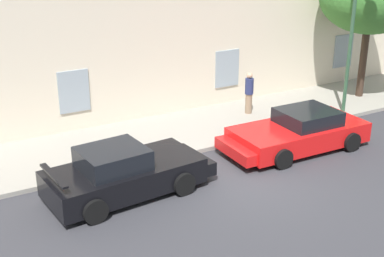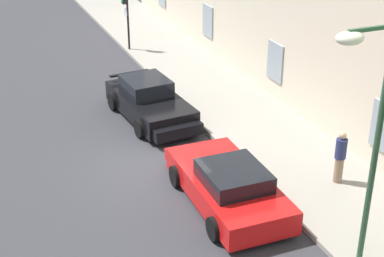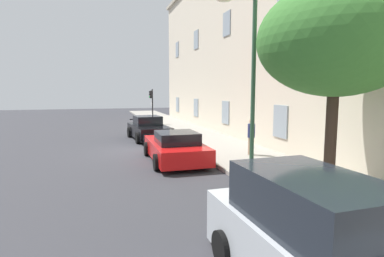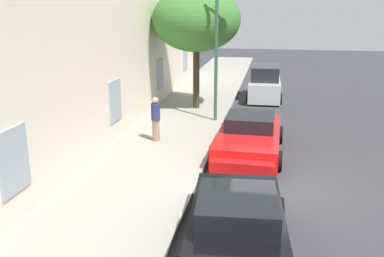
% 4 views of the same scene
% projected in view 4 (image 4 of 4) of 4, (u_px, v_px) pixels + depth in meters
% --- Properties ---
extents(ground_plane, '(80.00, 80.00, 0.00)m').
position_uv_depth(ground_plane, '(278.00, 189.00, 11.97)').
color(ground_plane, '#333338').
extents(sidewalk, '(60.00, 3.70, 0.14)m').
position_uv_depth(sidewalk, '(138.00, 176.00, 12.68)').
color(sidewalk, gray).
rests_on(sidewalk, ground).
extents(sportscar_red_lead, '(4.82, 2.41, 1.44)m').
position_uv_depth(sportscar_red_lead, '(237.00, 223.00, 8.82)').
color(sportscar_red_lead, black).
rests_on(sportscar_red_lead, ground).
extents(sportscar_yellow_flank, '(5.02, 2.34, 1.30)m').
position_uv_depth(sportscar_yellow_flank, '(249.00, 139.00, 14.53)').
color(sportscar_yellow_flank, red).
rests_on(sportscar_yellow_flank, ground).
extents(hatchback_parked, '(3.98, 1.88, 1.83)m').
position_uv_depth(hatchback_parked, '(265.00, 84.00, 23.19)').
color(hatchback_parked, '#B2B7BC').
rests_on(hatchback_parked, ground).
extents(tree_near_kerb, '(4.09, 4.09, 5.65)m').
position_uv_depth(tree_near_kerb, '(196.00, 20.00, 19.70)').
color(tree_near_kerb, '#38281E').
rests_on(tree_near_kerb, sidewalk).
extents(street_lamp, '(0.44, 1.42, 5.93)m').
position_uv_depth(street_lamp, '(227.00, 24.00, 17.40)').
color(street_lamp, '#2D5138').
rests_on(street_lamp, sidewalk).
extents(pedestrian_admiring, '(0.42, 0.42, 1.63)m').
position_uv_depth(pedestrian_admiring, '(156.00, 119.00, 15.55)').
color(pedestrian_admiring, '#8C7259').
rests_on(pedestrian_admiring, sidewalk).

